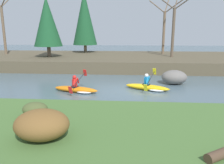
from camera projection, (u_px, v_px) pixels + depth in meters
ground_plane at (126, 90)px, 13.31m from camera, size 90.00×90.00×0.00m
riverbank_near at (124, 139)px, 6.61m from camera, size 44.00×5.76×0.55m
riverbank_far at (127, 60)px, 23.05m from camera, size 44.00×10.92×1.01m
conifer_tree_far_left at (47, 22)px, 21.00m from camera, size 2.73×2.73×5.74m
conifer_tree_left at (85, 18)px, 25.79m from camera, size 2.89×2.89×7.17m
bare_tree_upstream at (4, 24)px, 23.74m from camera, size 3.78×3.74×6.89m
bare_tree_mid_upstream at (164, 28)px, 24.30m from camera, size 3.40×3.36×6.15m
bare_tree_mid_downstream at (174, 27)px, 21.27m from camera, size 3.45×3.41×6.24m
shrub_clump_nearest at (35, 109)px, 7.71m from camera, size 0.88×0.74×0.48m
shrub_clump_second at (42, 125)px, 5.99m from camera, size 1.52×1.27×0.83m
kayaker_lead at (149, 87)px, 13.18m from camera, size 2.74×2.00×1.20m
kayaker_middle at (77, 89)px, 12.72m from camera, size 2.78×2.05×1.20m
boulder_midstream at (174, 77)px, 14.67m from camera, size 1.68×1.31×0.95m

